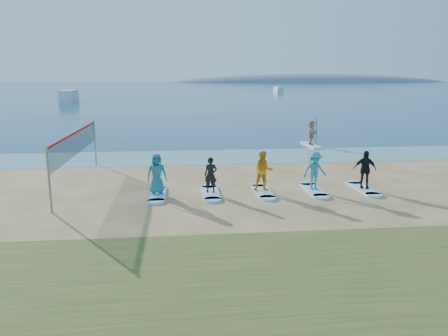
{
  "coord_description": "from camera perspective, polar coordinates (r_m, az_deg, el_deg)",
  "views": [
    {
      "loc": [
        -2.84,
        -16.22,
        5.01
      ],
      "look_at": [
        -0.92,
        2.0,
        1.1
      ],
      "focal_mm": 35.0,
      "sensor_mm": 36.0,
      "label": 1
    }
  ],
  "objects": [
    {
      "name": "volleyball_net",
      "position": [
        21.37,
        -18.77,
        3.05
      ],
      "size": [
        0.12,
        9.09,
        2.5
      ],
      "rotation": [
        0.0,
        0.0,
        -0.0
      ],
      "color": "gray",
      "rests_on": "ground"
    },
    {
      "name": "paddleboard",
      "position": [
        32.12,
        11.3,
        2.95
      ],
      "size": [
        0.77,
        3.02,
        0.12
      ],
      "primitive_type": "cube",
      "rotation": [
        0.0,
        0.0,
        0.02
      ],
      "color": "silver",
      "rests_on": "ground"
    },
    {
      "name": "ocean",
      "position": [
        176.32,
        -5.18,
        10.38
      ],
      "size": [
        600.0,
        600.0,
        0.0
      ],
      "primitive_type": "plane",
      "color": "navy",
      "rests_on": "ground"
    },
    {
      "name": "surfboard_3",
      "position": [
        19.66,
        11.66,
        -2.84
      ],
      "size": [
        0.7,
        2.2,
        0.09
      ],
      "primitive_type": "cube",
      "color": "#A3DFFD",
      "rests_on": "ground"
    },
    {
      "name": "shallow_water",
      "position": [
        27.34,
        0.05,
        1.51
      ],
      "size": [
        600.0,
        600.0,
        0.0
      ],
      "primitive_type": "plane",
      "color": "teal",
      "rests_on": "ground"
    },
    {
      "name": "surfboard_2",
      "position": [
        19.1,
        5.11,
        -3.07
      ],
      "size": [
        0.7,
        2.2,
        0.09
      ],
      "primitive_type": "cube",
      "color": "#A3DFFD",
      "rests_on": "ground"
    },
    {
      "name": "student_3",
      "position": [
        19.45,
        11.77,
        -0.33
      ],
      "size": [
        1.18,
        0.8,
        1.68
      ],
      "primitive_type": "imported",
      "rotation": [
        0.0,
        0.0,
        0.18
      ],
      "color": "teal",
      "rests_on": "surfboard_3"
    },
    {
      "name": "surfboard_1",
      "position": [
        18.8,
        -1.73,
        -3.28
      ],
      "size": [
        0.7,
        2.2,
        0.09
      ],
      "primitive_type": "cube",
      "color": "#A3DFFD",
      "rests_on": "ground"
    },
    {
      "name": "student_2",
      "position": [
        18.88,
        5.17,
        -0.39
      ],
      "size": [
        0.87,
        0.69,
        1.74
      ],
      "primitive_type": "imported",
      "rotation": [
        0.0,
        0.0,
        -0.04
      ],
      "color": "orange",
      "rests_on": "surfboard_2"
    },
    {
      "name": "paddleboarder",
      "position": [
        31.99,
        11.37,
        4.58
      ],
      "size": [
        0.81,
        1.66,
        1.72
      ],
      "primitive_type": "imported",
      "rotation": [
        0.0,
        0.0,
        1.37
      ],
      "color": "tan",
      "rests_on": "paddleboard"
    },
    {
      "name": "boat_offshore_b",
      "position": [
        133.95,
        7.11,
        9.82
      ],
      "size": [
        1.87,
        5.32,
        1.57
      ],
      "primitive_type": "cube",
      "rotation": [
        0.0,
        0.0,
        0.02
      ],
      "color": "silver",
      "rests_on": "ground"
    },
    {
      "name": "ground",
      "position": [
        17.22,
        3.76,
        -4.9
      ],
      "size": [
        600.0,
        600.0,
        0.0
      ],
      "primitive_type": "plane",
      "color": "tan",
      "rests_on": "ground"
    },
    {
      "name": "student_4",
      "position": [
        20.26,
        17.92,
        -0.17
      ],
      "size": [
        1.05,
        0.64,
        1.68
      ],
      "primitive_type": "imported",
      "rotation": [
        0.0,
        0.0,
        -0.25
      ],
      "color": "black",
      "rests_on": "surfboard_4"
    },
    {
      "name": "surfboard_0",
      "position": [
        18.78,
        -8.7,
        -3.43
      ],
      "size": [
        0.7,
        2.2,
        0.09
      ],
      "primitive_type": "cube",
      "color": "#A3DFFD",
      "rests_on": "ground"
    },
    {
      "name": "surfboard_4",
      "position": [
        20.46,
        17.76,
        -2.59
      ],
      "size": [
        0.7,
        2.2,
        0.09
      ],
      "primitive_type": "cube",
      "color": "#A3DFFD",
      "rests_on": "ground"
    },
    {
      "name": "island_ridge",
      "position": [
        331.05,
        11.38,
        10.96
      ],
      "size": [
        220.0,
        56.0,
        18.0
      ],
      "primitive_type": "ellipsoid",
      "color": "slate",
      "rests_on": "ground"
    },
    {
      "name": "boat_offshore_a",
      "position": [
        88.37,
        -19.54,
        8.12
      ],
      "size": [
        2.52,
        8.26,
        2.22
      ],
      "primitive_type": "cube",
      "rotation": [
        0.0,
        0.0,
        0.04
      ],
      "color": "silver",
      "rests_on": "ground"
    },
    {
      "name": "student_0",
      "position": [
        18.56,
        -8.79,
        -0.75
      ],
      "size": [
        0.95,
        0.74,
        1.71
      ],
      "primitive_type": "imported",
      "rotation": [
        0.0,
        0.0,
        0.26
      ],
      "color": "#1D6F8E",
      "rests_on": "surfboard_0"
    },
    {
      "name": "student_1",
      "position": [
        18.6,
        -1.75,
        -0.9
      ],
      "size": [
        0.63,
        0.49,
        1.51
      ],
      "primitive_type": "imported",
      "rotation": [
        0.0,
        0.0,
        -0.27
      ],
      "color": "black",
      "rests_on": "surfboard_1"
    }
  ]
}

